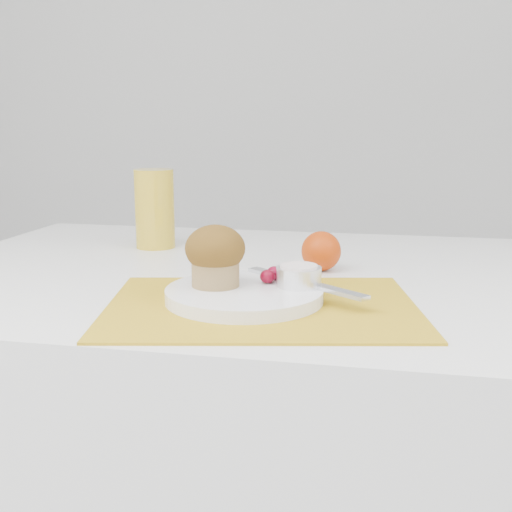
% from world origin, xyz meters
% --- Properties ---
extents(table, '(1.20, 0.80, 0.75)m').
position_xyz_m(table, '(0.00, 0.05, 0.38)').
color(table, white).
rests_on(table, ground).
extents(placemat, '(0.47, 0.38, 0.00)m').
position_xyz_m(placemat, '(0.03, -0.16, 0.75)').
color(placemat, gold).
rests_on(placemat, table).
extents(plate, '(0.24, 0.24, 0.02)m').
position_xyz_m(plate, '(0.00, -0.14, 0.76)').
color(plate, white).
rests_on(plate, placemat).
extents(ramekin, '(0.07, 0.07, 0.03)m').
position_xyz_m(ramekin, '(0.08, -0.12, 0.78)').
color(ramekin, white).
rests_on(ramekin, plate).
extents(cream, '(0.06, 0.06, 0.01)m').
position_xyz_m(cream, '(0.08, -0.12, 0.80)').
color(cream, white).
rests_on(cream, ramekin).
extents(raspberry_near, '(0.02, 0.02, 0.02)m').
position_xyz_m(raspberry_near, '(0.04, -0.09, 0.78)').
color(raspberry_near, '#5B0218').
rests_on(raspberry_near, plate).
extents(raspberry_far, '(0.02, 0.02, 0.02)m').
position_xyz_m(raspberry_far, '(0.03, -0.11, 0.78)').
color(raspberry_far, '#500211').
rests_on(raspberry_far, plate).
extents(butter_knife, '(0.19, 0.15, 0.01)m').
position_xyz_m(butter_knife, '(0.08, -0.11, 0.77)').
color(butter_knife, silver).
rests_on(butter_knife, plate).
extents(orange, '(0.07, 0.07, 0.07)m').
position_xyz_m(orange, '(0.09, 0.08, 0.78)').
color(orange, '#C63D06').
rests_on(orange, table).
extents(juice_glass, '(0.09, 0.09, 0.15)m').
position_xyz_m(juice_glass, '(-0.26, 0.21, 0.83)').
color(juice_glass, yellow).
rests_on(juice_glass, table).
extents(muffin, '(0.09, 0.09, 0.09)m').
position_xyz_m(muffin, '(-0.04, -0.14, 0.82)').
color(muffin, '#A4834F').
rests_on(muffin, plate).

